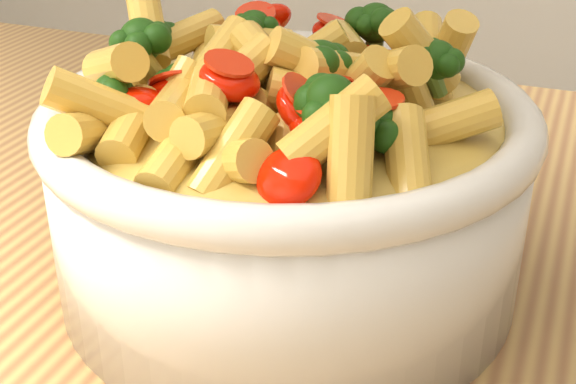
% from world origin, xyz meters
% --- Properties ---
extents(serving_bowl, '(0.27, 0.27, 0.12)m').
position_xyz_m(serving_bowl, '(0.02, 0.00, 0.96)').
color(serving_bowl, silver).
rests_on(serving_bowl, table).
extents(pasta_salad, '(0.22, 0.22, 0.05)m').
position_xyz_m(pasta_salad, '(0.02, 0.00, 1.03)').
color(pasta_salad, '#EBC54A').
rests_on(pasta_salad, serving_bowl).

